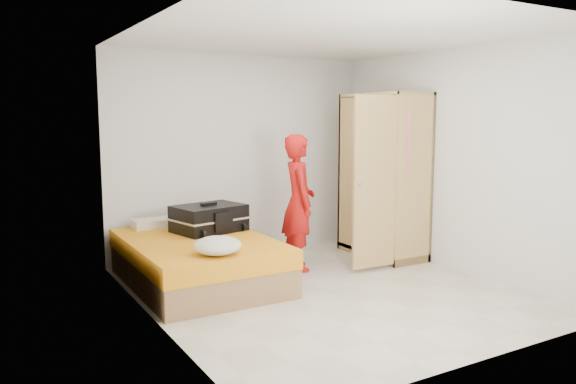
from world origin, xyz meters
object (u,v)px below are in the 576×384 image
bed (198,261)px  person (299,202)px  round_cushion (218,246)px  suitcase (209,218)px  wardrobe (382,180)px

bed → person: size_ratio=1.26×
person → round_cushion: 1.55m
person → round_cushion: size_ratio=3.50×
person → suitcase: size_ratio=1.82×
round_cushion → suitcase: bearing=71.7°
wardrobe → round_cushion: (-2.59, -0.72, -0.41)m
round_cushion → person: bearing=28.6°
bed → wardrobe: bearing=-1.0°
person → wardrobe: bearing=-73.7°
person → bed: bearing=106.3°
bed → person: (1.26, -0.02, 0.55)m
bed → wardrobe: 2.61m
person → round_cushion: person is taller
wardrobe → suitcase: size_ratio=2.39×
person → suitcase: (-1.00, 0.33, -0.15)m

